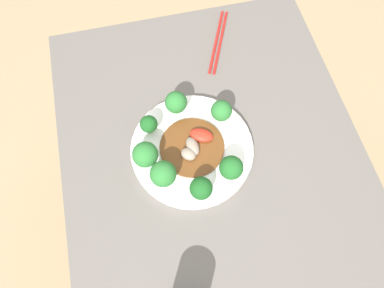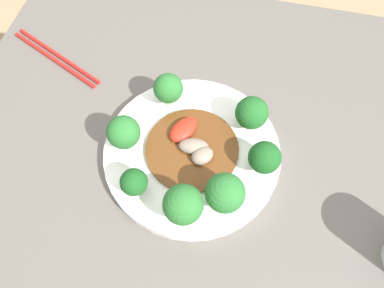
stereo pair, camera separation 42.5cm
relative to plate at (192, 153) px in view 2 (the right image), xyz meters
name	(u,v)px [view 2 (the right image)]	position (x,y,z in m)	size (l,w,h in m)	color
ground_plane	(209,241)	(-0.05, -0.05, -0.72)	(8.00, 8.00, 0.00)	#9E8460
table	(214,206)	(-0.05, -0.05, -0.36)	(0.94, 0.70, 0.71)	#5B5651
plate	(192,153)	(0.00, 0.00, 0.00)	(0.28, 0.28, 0.02)	white
broccoli_southwest	(252,113)	(-0.08, -0.07, 0.04)	(0.05, 0.05, 0.06)	#7AAD5B
broccoli_northeast	(134,182)	(0.07, 0.09, 0.04)	(0.04, 0.04, 0.05)	#70A356
broccoli_southeast	(168,89)	(0.06, -0.08, 0.05)	(0.05, 0.05, 0.06)	#89B76B
broccoli_north	(183,205)	(-0.01, 0.11, 0.05)	(0.06, 0.06, 0.07)	#70A356
broccoli_east	(124,133)	(0.10, 0.01, 0.05)	(0.05, 0.05, 0.07)	#89B76B
broccoli_northwest	(225,193)	(-0.06, 0.08, 0.05)	(0.06, 0.06, 0.07)	#70A356
broccoli_west	(265,158)	(-0.11, 0.01, 0.05)	(0.05, 0.05, 0.06)	#89B76B
stirfry_center	(192,146)	(0.00, 0.00, 0.02)	(0.15, 0.15, 0.02)	#5B3314
chopsticks	(56,57)	(0.30, -0.14, -0.01)	(0.20, 0.11, 0.01)	red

